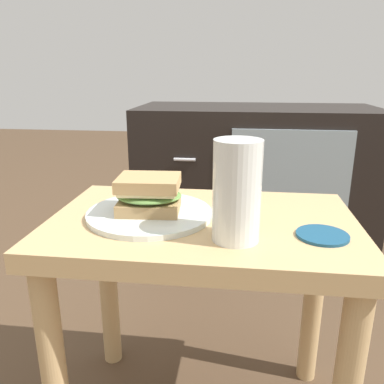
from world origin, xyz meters
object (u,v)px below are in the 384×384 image
Objects in this scene: beer_glass at (237,193)px; coaster at (322,235)px; tv_cabinet at (254,176)px; plate at (150,213)px; sandwich_front at (149,194)px.

beer_glass reaches higher than coaster.
tv_cabinet reaches higher than plate.
sandwich_front is (-0.00, 0.00, 0.04)m from plate.
sandwich_front reaches higher than plate.
plate is at bearing 168.81° from coaster.
tv_cabinet is at bearing 76.46° from sandwich_front.
beer_glass reaches higher than plate.
coaster is (0.07, -1.01, 0.17)m from tv_cabinet.
tv_cabinet is at bearing 76.46° from plate.
sandwich_front is 0.31m from coaster.
sandwich_front is at bearing 151.41° from beer_glass.
beer_glass is at bearing -28.59° from sandwich_front.
beer_glass is at bearing -93.75° from tv_cabinet.
tv_cabinet is at bearing 94.20° from coaster.
plate is 1.44× the size of beer_glass.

